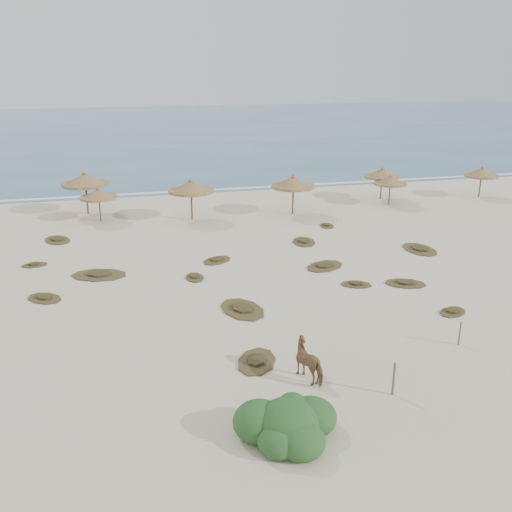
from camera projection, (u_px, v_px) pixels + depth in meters
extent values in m
plane|color=beige|center=(291.00, 313.00, 25.14)|extent=(160.00, 160.00, 0.00)
cube|color=#275677|center=(153.00, 129.00, 93.91)|extent=(200.00, 100.00, 0.01)
cube|color=white|center=(200.00, 191.00, 48.98)|extent=(70.00, 0.60, 0.01)
cylinder|color=brown|center=(100.00, 208.00, 39.43)|extent=(0.10, 0.10, 1.81)
cylinder|color=#997245|center=(99.00, 198.00, 39.19)|extent=(2.91, 2.91, 0.16)
cone|color=#997245|center=(99.00, 194.00, 39.09)|extent=(2.81, 2.81, 0.65)
cone|color=#997245|center=(98.00, 188.00, 38.97)|extent=(0.31, 0.31, 0.19)
cylinder|color=brown|center=(87.00, 198.00, 41.24)|extent=(0.14, 0.14, 2.38)
cylinder|color=#997245|center=(86.00, 184.00, 40.92)|extent=(3.92, 3.92, 0.20)
cone|color=#997245|center=(85.00, 179.00, 40.80)|extent=(3.79, 3.79, 0.85)
cone|color=#997245|center=(84.00, 172.00, 40.63)|extent=(0.41, 0.41, 0.25)
cylinder|color=brown|center=(192.00, 204.00, 39.70)|extent=(0.13, 0.13, 2.23)
cylinder|color=#997245|center=(191.00, 191.00, 39.40)|extent=(4.13, 4.13, 0.19)
cone|color=#997245|center=(191.00, 186.00, 39.28)|extent=(4.00, 4.00, 0.80)
cone|color=#997245|center=(191.00, 179.00, 39.13)|extent=(0.38, 0.38, 0.23)
cylinder|color=brown|center=(293.00, 199.00, 41.19)|extent=(0.13, 0.13, 2.22)
cylinder|color=#997245|center=(293.00, 186.00, 40.89)|extent=(4.15, 4.15, 0.19)
cone|color=#997245|center=(293.00, 182.00, 40.78)|extent=(4.01, 4.01, 0.79)
cone|color=#997245|center=(293.00, 175.00, 40.62)|extent=(0.38, 0.38, 0.23)
cylinder|color=brown|center=(381.00, 187.00, 45.70)|extent=(0.11, 0.11, 1.99)
cylinder|color=#997245|center=(382.00, 177.00, 45.44)|extent=(3.24, 3.24, 0.17)
cone|color=#997245|center=(382.00, 173.00, 45.33)|extent=(3.13, 3.13, 0.71)
cone|color=#997245|center=(383.00, 167.00, 45.20)|extent=(0.34, 0.34, 0.21)
cylinder|color=brown|center=(390.00, 193.00, 43.94)|extent=(0.10, 0.10, 1.81)
cylinder|color=#997245|center=(390.00, 184.00, 43.70)|extent=(3.20, 3.20, 0.15)
cone|color=#997245|center=(391.00, 180.00, 43.61)|extent=(3.10, 3.10, 0.65)
cone|color=#997245|center=(391.00, 175.00, 43.48)|extent=(0.31, 0.31, 0.19)
cylinder|color=brown|center=(480.00, 185.00, 46.44)|extent=(0.11, 0.11, 1.91)
cylinder|color=#997245|center=(481.00, 176.00, 46.19)|extent=(3.39, 3.39, 0.16)
cone|color=#997245|center=(482.00, 172.00, 46.09)|extent=(3.28, 3.28, 0.68)
cone|color=#997245|center=(482.00, 167.00, 45.96)|extent=(0.33, 0.33, 0.20)
imported|color=olive|center=(311.00, 361.00, 19.77)|extent=(1.28, 1.78, 1.37)
cylinder|color=#6C6351|center=(394.00, 379.00, 18.82)|extent=(0.12, 0.12, 1.18)
cylinder|color=#6C6351|center=(460.00, 334.00, 22.19)|extent=(0.08, 0.08, 0.96)
ellipsoid|color=#2D5424|center=(288.00, 424.00, 16.61)|extent=(1.88, 1.88, 1.41)
ellipsoid|color=#2D5424|center=(312.00, 417.00, 17.09)|extent=(1.51, 1.51, 1.13)
ellipsoid|color=#2D5424|center=(259.00, 422.00, 16.79)|extent=(1.60, 1.60, 1.20)
ellipsoid|color=#2D5424|center=(301.00, 441.00, 16.09)|extent=(1.41, 1.41, 1.06)
ellipsoid|color=#2D5424|center=(280.00, 440.00, 16.14)|extent=(1.32, 1.32, 0.99)
ellipsoid|color=#2D5424|center=(297.00, 410.00, 17.58)|extent=(1.13, 1.13, 0.85)
ellipsoid|color=#2D5424|center=(292.00, 404.00, 17.00)|extent=(0.85, 0.85, 0.64)
ellipsoid|color=#2D5424|center=(278.00, 412.00, 16.50)|extent=(0.75, 0.75, 0.56)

